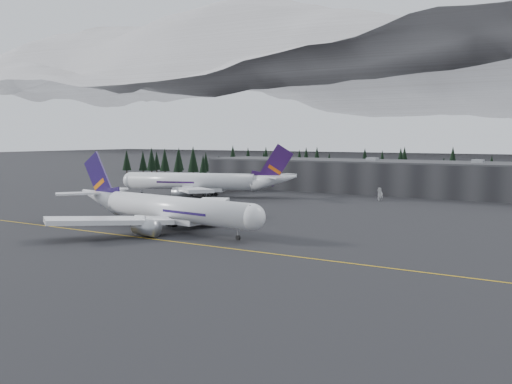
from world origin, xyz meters
The scene contains 8 objects.
ground centered at (0.00, 0.00, 0.00)m, with size 1400.00×1400.00×0.00m, color black.
taxiline centered at (0.00, -2.00, 0.01)m, with size 400.00×0.40×0.02m, color gold.
terminal centered at (0.00, 125.00, 6.30)m, with size 160.00×30.00×12.60m.
treeline centered at (0.00, 162.00, 7.50)m, with size 360.00×20.00×15.00m, color black.
jet_main centered at (-19.70, 9.24, 5.11)m, with size 61.58×56.58×18.13m.
jet_parked centered at (-54.65, 74.23, 5.51)m, with size 64.37×57.75×19.52m.
gse_vehicle_a centered at (-54.64, 102.20, 0.64)m, with size 2.12×4.59×1.28m, color silver.
gse_vehicle_b centered at (4.14, 94.92, 0.78)m, with size 1.85×4.60×1.57m, color silver.
Camera 1 is at (69.71, -93.31, 21.80)m, focal length 40.00 mm.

